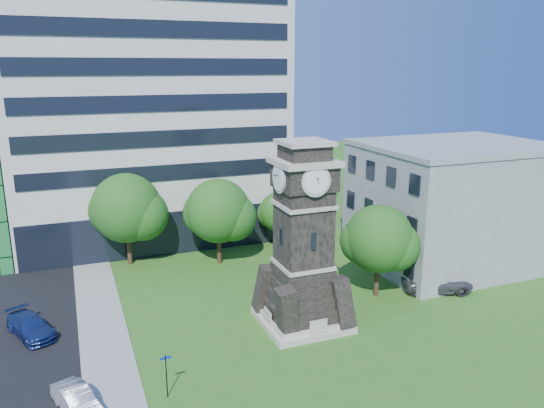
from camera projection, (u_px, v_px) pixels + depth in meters
name	position (u px, v px, depth m)	size (l,w,h in m)	color
ground	(271.00, 345.00, 32.57)	(160.00, 160.00, 0.00)	#2C611B
sidewalk	(104.00, 335.00, 33.72)	(3.00, 70.00, 0.06)	gray
clock_tower	(303.00, 248.00, 34.10)	(5.40, 5.40, 12.22)	beige
office_tall	(143.00, 92.00, 51.16)	(26.20, 15.11, 28.60)	silver
office_low	(454.00, 203.00, 45.51)	(15.20, 12.20, 10.40)	#9EA1A4
car_street_mid	(77.00, 400.00, 26.22)	(1.28, 3.68, 1.21)	#ADB0B5
car_street_north	(30.00, 326.00, 33.58)	(1.83, 4.49, 1.30)	navy
car_east_lot	(437.00, 282.00, 40.24)	(2.43, 5.26, 1.46)	#48474C
park_bench	(298.00, 323.00, 34.38)	(1.62, 0.43, 0.84)	black
street_sign	(166.00, 371.00, 27.09)	(0.58, 0.06, 2.40)	black
tree_nw	(128.00, 210.00, 44.85)	(6.51, 5.92, 7.98)	#332114
tree_nc	(219.00, 213.00, 45.10)	(6.05, 5.50, 7.47)	#332114
tree_ne	(280.00, 213.00, 49.21)	(4.13, 3.76, 5.41)	#332114
tree_east	(380.00, 241.00, 38.59)	(5.50, 5.00, 6.97)	#332114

